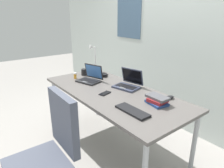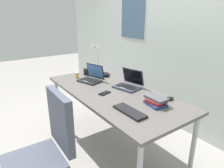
% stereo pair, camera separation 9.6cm
% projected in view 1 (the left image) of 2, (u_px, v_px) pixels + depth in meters
% --- Properties ---
extents(ground_plane, '(12.00, 12.00, 0.00)m').
position_uv_depth(ground_plane, '(112.00, 147.00, 2.46)').
color(ground_plane, gray).
extents(wall_back, '(6.00, 0.13, 2.60)m').
position_uv_depth(wall_back, '(177.00, 33.00, 2.67)').
color(wall_back, '#B2BCB7').
rests_on(wall_back, ground_plane).
extents(desk, '(1.80, 0.80, 0.74)m').
position_uv_depth(desk, '(112.00, 96.00, 2.23)').
color(desk, '#595451').
rests_on(desk, ground_plane).
extents(desk_lamp, '(0.12, 0.18, 0.40)m').
position_uv_depth(desk_lamp, '(93.00, 58.00, 2.91)').
color(desk_lamp, white).
rests_on(desk_lamp, desk).
extents(laptop_near_lamp, '(0.33, 0.29, 0.21)m').
position_uv_depth(laptop_near_lamp, '(90.00, 78.00, 2.52)').
color(laptop_near_lamp, '#232326').
rests_on(laptop_near_lamp, desk).
extents(laptop_far_corner, '(0.33, 0.30, 0.21)m').
position_uv_depth(laptop_far_corner, '(128.00, 84.00, 2.31)').
color(laptop_far_corner, '#33384C').
rests_on(laptop_far_corner, desk).
extents(external_keyboard, '(0.33, 0.12, 0.02)m').
position_uv_depth(external_keyboard, '(132.00, 111.00, 1.73)').
color(external_keyboard, black).
rests_on(external_keyboard, desk).
extents(computer_mouse, '(0.08, 0.11, 0.03)m').
position_uv_depth(computer_mouse, '(170.00, 97.00, 2.00)').
color(computer_mouse, black).
rests_on(computer_mouse, desk).
extents(cell_phone, '(0.10, 0.15, 0.01)m').
position_uv_depth(cell_phone, '(105.00, 93.00, 2.13)').
color(cell_phone, black).
rests_on(cell_phone, desk).
extents(headphones, '(0.21, 0.18, 0.04)m').
position_uv_depth(headphones, '(101.00, 75.00, 2.76)').
color(headphones, black).
rests_on(headphones, desk).
extents(pill_bottle, '(0.04, 0.04, 0.08)m').
position_uv_depth(pill_bottle, '(75.00, 76.00, 2.63)').
color(pill_bottle, gold).
rests_on(pill_bottle, desk).
extents(book_stack, '(0.22, 0.18, 0.08)m').
position_uv_depth(book_stack, '(157.00, 100.00, 1.88)').
color(book_stack, navy).
rests_on(book_stack, desk).
extents(coffee_mug, '(0.11, 0.08, 0.09)m').
position_uv_depth(coffee_mug, '(84.00, 72.00, 2.77)').
color(coffee_mug, black).
rests_on(coffee_mug, desk).
extents(office_chair, '(0.52, 0.54, 0.97)m').
position_uv_depth(office_chair, '(47.00, 164.00, 1.61)').
color(office_chair, black).
rests_on(office_chair, ground_plane).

